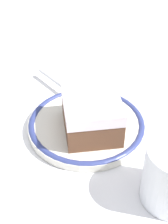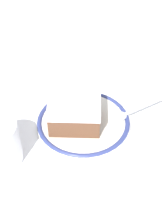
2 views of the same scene
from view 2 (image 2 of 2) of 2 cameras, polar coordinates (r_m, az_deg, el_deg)
ground_plane at (r=0.61m, az=1.96°, el=-2.95°), size 2.40×2.40×0.00m
placemat at (r=0.61m, az=1.96°, el=-2.90°), size 0.45×0.42×0.00m
plate at (r=0.61m, az=0.00°, el=-1.67°), size 0.18×0.18×0.01m
cake_slice at (r=0.58m, az=-1.68°, el=0.08°), size 0.10×0.11×0.06m
spoon at (r=0.62m, az=8.08°, el=-0.04°), size 0.10×0.09×0.01m
napkin at (r=0.55m, az=13.40°, el=-10.92°), size 0.18×0.18×0.00m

